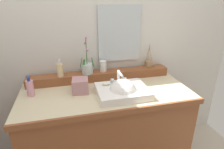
% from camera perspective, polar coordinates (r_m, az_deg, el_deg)
% --- Properties ---
extents(wall_back, '(2.91, 0.20, 2.58)m').
position_cam_1_polar(wall_back, '(1.87, -4.89, 13.49)').
color(wall_back, silver).
rests_on(wall_back, ground).
extents(vanity_cabinet, '(1.42, 0.65, 0.84)m').
position_cam_1_polar(vanity_cabinet, '(1.83, -1.67, -16.63)').
color(vanity_cabinet, brown).
rests_on(vanity_cabinet, ground).
extents(back_ledge, '(1.34, 0.13, 0.08)m').
position_cam_1_polar(back_ledge, '(1.81, -3.51, -0.35)').
color(back_ledge, brown).
rests_on(back_ledge, vanity_cabinet).
extents(sink_basin, '(0.41, 0.33, 0.26)m').
position_cam_1_polar(sink_basin, '(1.53, 3.21, -5.33)').
color(sink_basin, white).
rests_on(sink_basin, vanity_cabinet).
extents(soap_bar, '(0.07, 0.04, 0.02)m').
position_cam_1_polar(soap_bar, '(1.57, -1.73, -2.75)').
color(soap_bar, silver).
rests_on(soap_bar, sink_basin).
extents(potted_plant, '(0.14, 0.10, 0.35)m').
position_cam_1_polar(potted_plant, '(1.75, -7.52, 2.34)').
color(potted_plant, silver).
rests_on(potted_plant, back_ledge).
extents(soap_dispenser, '(0.06, 0.06, 0.16)m').
position_cam_1_polar(soap_dispenser, '(1.72, -15.49, 1.46)').
color(soap_dispenser, beige).
rests_on(soap_dispenser, back_ledge).
extents(tumbler_cup, '(0.06, 0.06, 0.10)m').
position_cam_1_polar(tumbler_cup, '(1.79, -2.72, 2.56)').
color(tumbler_cup, white).
rests_on(tumbler_cup, back_ledge).
extents(reed_diffuser, '(0.07, 0.08, 0.24)m').
position_cam_1_polar(reed_diffuser, '(1.95, 11.01, 3.28)').
color(reed_diffuser, '#92724A').
rests_on(reed_diffuser, back_ledge).
extents(lotion_bottle, '(0.06, 0.06, 0.17)m').
position_cam_1_polar(lotion_bottle, '(1.63, -23.57, -3.69)').
color(lotion_bottle, pink).
rests_on(lotion_bottle, vanity_cabinet).
extents(tissue_box, '(0.14, 0.14, 0.12)m').
position_cam_1_polar(tissue_box, '(1.58, -9.56, -3.32)').
color(tissue_box, '#B07D83').
rests_on(tissue_box, vanity_cabinet).
extents(mirror, '(0.41, 0.02, 0.52)m').
position_cam_1_polar(mirror, '(1.81, 2.28, 12.21)').
color(mirror, silver).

